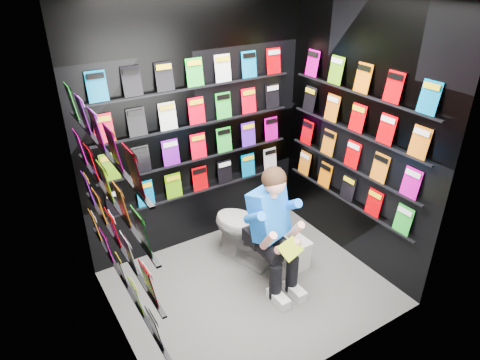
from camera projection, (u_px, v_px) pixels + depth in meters
floor at (250, 288)px, 4.09m from camera, size 2.40×2.40×0.00m
wall_back at (196, 128)px, 4.23m from camera, size 2.40×0.04×2.60m
wall_front at (337, 224)px, 2.73m from camera, size 2.40×0.04×2.60m
wall_left at (105, 207)px, 2.92m from camera, size 0.04×2.00×2.60m
wall_right at (357, 136)px, 4.04m from camera, size 0.04×2.00×2.60m
comics_back at (197, 129)px, 4.21m from camera, size 2.10×0.06×1.37m
comics_left at (109, 205)px, 2.93m from camera, size 0.06×1.70×1.37m
comics_right at (355, 137)px, 4.03m from camera, size 0.06×1.70×1.37m
toilet at (245, 228)px, 4.33m from camera, size 0.62×0.84×0.73m
longbox at (291, 251)px, 4.37m from camera, size 0.22×0.38×0.28m
longbox_lid at (292, 238)px, 4.30m from camera, size 0.24×0.40×0.03m
reader at (268, 214)px, 3.87m from camera, size 0.67×0.82×1.31m
held_comic at (291, 249)px, 3.68m from camera, size 0.26×0.20×0.10m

